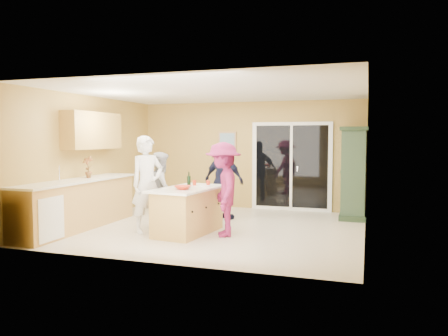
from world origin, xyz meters
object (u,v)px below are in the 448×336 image
(woman_magenta, at_px, (223,189))
(woman_grey, at_px, (162,189))
(kitchen_island, at_px, (188,212))
(woman_navy, at_px, (224,181))
(green_hutch, at_px, (354,174))
(woman_white, at_px, (147,184))

(woman_magenta, bearing_deg, woman_grey, -127.96)
(kitchen_island, height_order, woman_magenta, woman_magenta)
(kitchen_island, distance_m, woman_navy, 1.56)
(green_hutch, relative_size, woman_white, 1.11)
(green_hutch, bearing_deg, woman_grey, -148.93)
(kitchen_island, relative_size, woman_navy, 1.02)
(woman_navy, bearing_deg, woman_magenta, 125.88)
(kitchen_island, height_order, woman_white, woman_white)
(green_hutch, distance_m, woman_navy, 2.80)
(woman_white, bearing_deg, kitchen_island, -48.53)
(kitchen_island, relative_size, green_hutch, 0.86)
(kitchen_island, bearing_deg, woman_grey, 158.13)
(woman_white, distance_m, woman_navy, 1.88)
(kitchen_island, relative_size, woman_white, 0.95)
(kitchen_island, bearing_deg, woman_white, -162.47)
(green_hutch, bearing_deg, woman_navy, -158.48)
(woman_magenta, bearing_deg, kitchen_island, -111.72)
(woman_white, relative_size, woman_navy, 1.08)
(kitchen_island, xyz_separation_m, woman_magenta, (0.67, 0.01, 0.44))
(green_hutch, distance_m, woman_white, 4.42)
(woman_grey, bearing_deg, kitchen_island, -141.69)
(kitchen_island, xyz_separation_m, green_hutch, (2.79, 2.52, 0.56))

